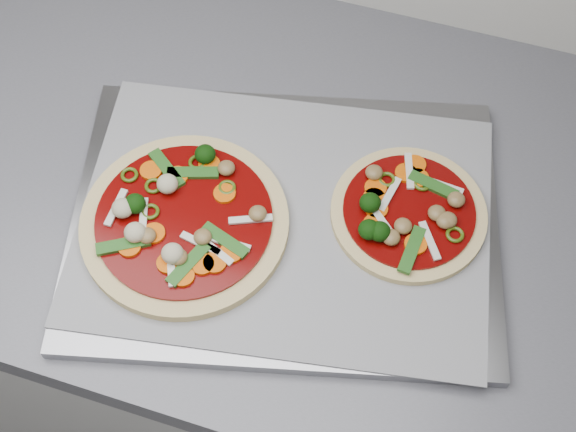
% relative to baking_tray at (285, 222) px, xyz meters
% --- Properties ---
extents(base_cabinet, '(3.60, 0.60, 0.86)m').
position_rel_baking_tray_xyz_m(base_cabinet, '(-0.00, 0.06, -0.48)').
color(base_cabinet, silver).
rests_on(base_cabinet, ground).
extents(countertop, '(3.60, 0.60, 0.04)m').
position_rel_baking_tray_xyz_m(countertop, '(-0.00, 0.06, -0.03)').
color(countertop, slate).
rests_on(countertop, base_cabinet).
extents(baking_tray, '(0.54, 0.45, 0.02)m').
position_rel_baking_tray_xyz_m(baking_tray, '(0.00, 0.00, 0.00)').
color(baking_tray, gray).
rests_on(baking_tray, countertop).
extents(parchment, '(0.50, 0.40, 0.00)m').
position_rel_baking_tray_xyz_m(parchment, '(0.00, 0.00, 0.01)').
color(parchment, gray).
rests_on(parchment, baking_tray).
extents(pizza_left, '(0.32, 0.32, 0.04)m').
position_rel_baking_tray_xyz_m(pizza_left, '(-0.10, -0.04, 0.02)').
color(pizza_left, '#ECCD86').
rests_on(pizza_left, parchment).
extents(pizza_right, '(0.24, 0.24, 0.03)m').
position_rel_baking_tray_xyz_m(pizza_right, '(0.13, 0.04, 0.02)').
color(pizza_right, '#ECCD86').
rests_on(pizza_right, parchment).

